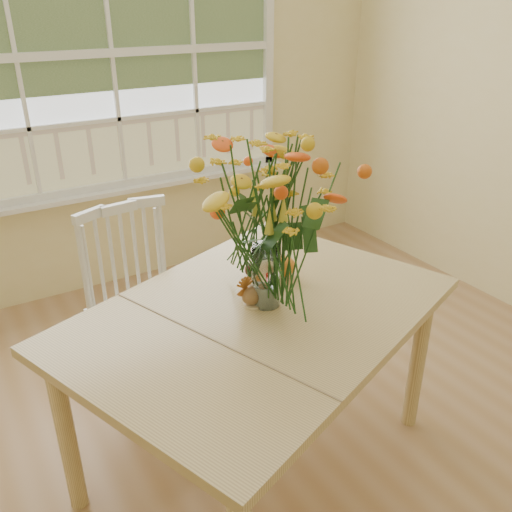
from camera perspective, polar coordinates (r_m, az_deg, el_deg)
floor at (r=2.49m, az=6.73°, el=-23.29°), size 4.00×4.50×0.01m
wall_back at (r=3.69m, az=-14.78°, el=16.93°), size 4.00×0.02×2.70m
window at (r=3.63m, az=-14.93°, el=19.69°), size 2.42×0.12×1.74m
dining_table at (r=2.14m, az=0.28°, el=-7.74°), size 1.72×1.48×0.78m
windsor_chair at (r=2.71m, az=-12.41°, el=-4.15°), size 0.49×0.48×0.97m
flower_vase at (r=1.96m, az=1.12°, el=4.29°), size 0.52×0.52×0.62m
pumpkin at (r=2.31m, az=2.83°, el=-1.17°), size 0.11×0.11×0.09m
turkey_figurine at (r=2.09m, az=-0.32°, el=-4.11°), size 0.10×0.08×0.12m
dark_gourd at (r=2.30m, az=-0.30°, el=-1.55°), size 0.13×0.11×0.07m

